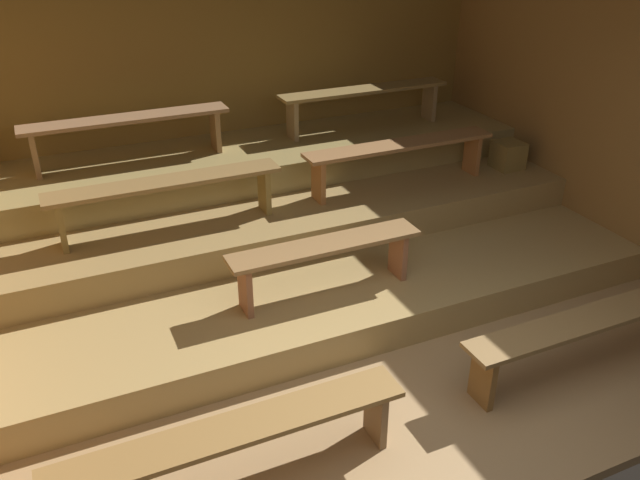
# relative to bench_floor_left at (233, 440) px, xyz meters

# --- Properties ---
(ground) EXTENTS (6.48, 5.23, 0.08)m
(ground) POSITION_rel_bench_floor_left_xyz_m (1.37, 1.78, -0.41)
(ground) COLOR #9D7A50
(wall_back) EXTENTS (6.48, 0.06, 2.66)m
(wall_back) POSITION_rel_bench_floor_left_xyz_m (1.37, 4.02, 0.96)
(wall_back) COLOR olive
(wall_back) RESTS_ON ground
(wall_right) EXTENTS (0.06, 5.23, 2.66)m
(wall_right) POSITION_rel_bench_floor_left_xyz_m (4.24, 1.78, 0.96)
(wall_right) COLOR brown
(wall_right) RESTS_ON ground
(platform_lower) EXTENTS (5.68, 3.24, 0.29)m
(platform_lower) POSITION_rel_bench_floor_left_xyz_m (1.37, 2.37, -0.22)
(platform_lower) COLOR #A3864F
(platform_lower) RESTS_ON ground
(platform_middle) EXTENTS (5.68, 2.12, 0.29)m
(platform_middle) POSITION_rel_bench_floor_left_xyz_m (1.37, 2.94, 0.07)
(platform_middle) COLOR olive
(platform_middle) RESTS_ON platform_lower
(platform_upper) EXTENTS (5.68, 1.23, 0.29)m
(platform_upper) POSITION_rel_bench_floor_left_xyz_m (1.37, 3.38, 0.36)
(platform_upper) COLOR olive
(platform_upper) RESTS_ON platform_middle
(bench_floor_left) EXTENTS (2.14, 0.29, 0.46)m
(bench_floor_left) POSITION_rel_bench_floor_left_xyz_m (0.00, 0.00, 0.00)
(bench_floor_left) COLOR olive
(bench_floor_left) RESTS_ON ground
(bench_floor_right) EXTENTS (2.14, 0.29, 0.46)m
(bench_floor_right) POSITION_rel_bench_floor_left_xyz_m (2.74, 0.00, 0.00)
(bench_floor_right) COLOR olive
(bench_floor_right) RESTS_ON ground
(bench_lower_center) EXTENTS (1.60, 0.29, 0.46)m
(bench_lower_center) POSITION_rel_bench_floor_left_xyz_m (1.21, 1.35, 0.28)
(bench_lower_center) COLOR olive
(bench_lower_center) RESTS_ON platform_lower
(bench_middle_left) EXTENTS (2.01, 0.29, 0.46)m
(bench_middle_left) POSITION_rel_bench_floor_left_xyz_m (0.21, 2.45, 0.58)
(bench_middle_left) COLOR olive
(bench_middle_left) RESTS_ON platform_middle
(bench_middle_right) EXTENTS (2.01, 0.29, 0.46)m
(bench_middle_right) POSITION_rel_bench_floor_left_xyz_m (2.53, 2.45, 0.58)
(bench_middle_right) COLOR olive
(bench_middle_right) RESTS_ON platform_middle
(bench_upper_left) EXTENTS (1.95, 0.29, 0.46)m
(bench_upper_left) POSITION_rel_bench_floor_left_xyz_m (0.09, 3.46, 0.87)
(bench_upper_left) COLOR #896342
(bench_upper_left) RESTS_ON platform_upper
(bench_upper_right) EXTENTS (1.95, 0.29, 0.46)m
(bench_upper_right) POSITION_rel_bench_floor_left_xyz_m (2.65, 3.46, 0.87)
(bench_upper_right) COLOR olive
(bench_upper_right) RESTS_ON platform_upper
(wooden_crate_middle) EXTENTS (0.29, 0.29, 0.29)m
(wooden_crate_middle) POSITION_rel_bench_floor_left_xyz_m (3.86, 2.41, 0.36)
(wooden_crate_middle) COLOR olive
(wooden_crate_middle) RESTS_ON platform_middle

